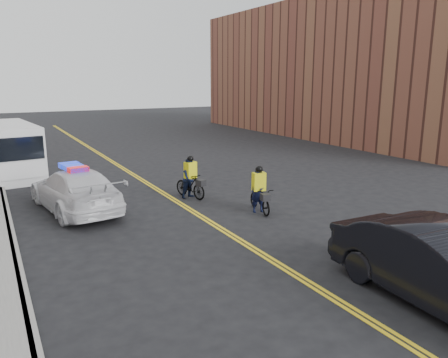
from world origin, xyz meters
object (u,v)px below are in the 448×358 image
Objects in this scene: cargo_van at (9,151)px; dark_sedan at (444,267)px; cyclist_far at (191,181)px; police_cruiser at (75,190)px; cyclist_near at (259,196)px.

dark_sedan is at bearing -74.40° from cargo_van.
cyclist_far is (6.19, -8.06, -0.59)m from cargo_van.
police_cruiser is at bearing 118.62° from dark_sedan.
cyclist_far is at bearing 97.61° from dark_sedan.
police_cruiser is 1.07× the size of dark_sedan.
police_cruiser is 4.48m from cyclist_far.
dark_sedan is (5.53, -10.94, 0.08)m from police_cruiser.
cyclist_near is (7.54, -11.04, -0.68)m from cargo_van.
police_cruiser is 0.87× the size of cargo_van.
dark_sedan is 2.85× the size of cyclist_near.
dark_sedan reaches higher than police_cruiser.
cyclist_near is at bearing 89.71° from dark_sedan.
cargo_van is 10.18m from cyclist_far.
cargo_van is (-1.74, 7.65, 0.49)m from police_cruiser.
cargo_van is at bearing 135.16° from cyclist_near.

